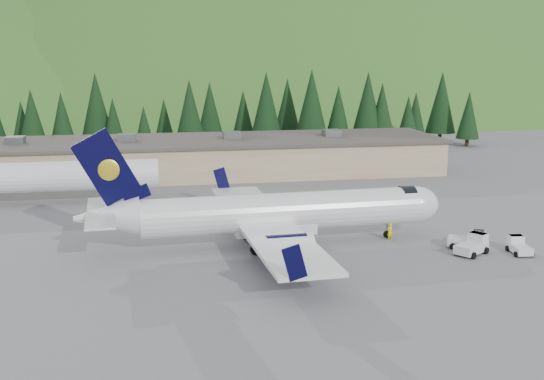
% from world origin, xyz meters
% --- Properties ---
extents(ground, '(600.00, 600.00, 0.00)m').
position_xyz_m(ground, '(0.00, 0.00, 0.00)').
color(ground, slate).
extents(airliner, '(34.23, 32.08, 11.37)m').
position_xyz_m(airliner, '(-1.00, -0.05, 3.03)').
color(airliner, white).
rests_on(airliner, ground).
extents(second_airliner, '(27.50, 11.00, 10.05)m').
position_xyz_m(second_airliner, '(-24.92, 22.00, 3.32)').
color(second_airliner, white).
rests_on(second_airliner, ground).
extents(baggage_tug_a, '(3.68, 3.25, 1.77)m').
position_xyz_m(baggage_tug_a, '(16.03, -5.80, 0.79)').
color(baggage_tug_a, silver).
rests_on(baggage_tug_a, ground).
extents(baggage_tug_b, '(3.61, 3.07, 1.72)m').
position_xyz_m(baggage_tug_b, '(16.49, -4.24, 0.77)').
color(baggage_tug_b, silver).
rests_on(baggage_tug_b, ground).
extents(baggage_tug_c, '(1.93, 2.90, 1.47)m').
position_xyz_m(baggage_tug_c, '(20.12, -6.39, 0.66)').
color(baggage_tug_c, silver).
rests_on(baggage_tug_c, ground).
extents(terminal_building, '(71.00, 17.00, 6.10)m').
position_xyz_m(terminal_building, '(-5.01, 38.00, 2.62)').
color(terminal_building, '#A08268').
rests_on(terminal_building, ground).
extents(ramp_worker, '(0.71, 0.59, 1.68)m').
position_xyz_m(ramp_worker, '(10.24, -0.36, 0.84)').
color(ramp_worker, '#FFE600').
rests_on(ramp_worker, ground).
extents(tree_line, '(110.45, 17.49, 13.28)m').
position_xyz_m(tree_line, '(-3.42, 60.93, 7.00)').
color(tree_line, black).
rests_on(tree_line, ground).
extents(hills, '(614.00, 330.00, 300.00)m').
position_xyz_m(hills, '(53.34, 207.38, -82.80)').
color(hills, '#365320').
rests_on(hills, ground).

